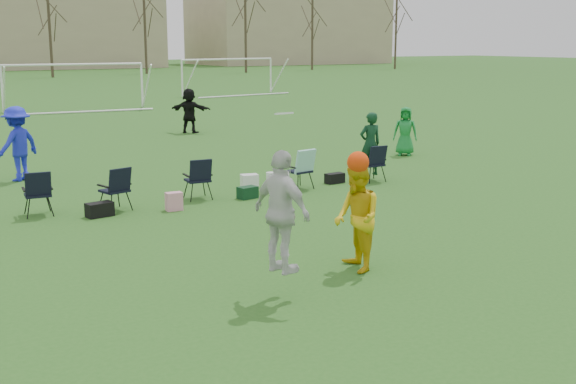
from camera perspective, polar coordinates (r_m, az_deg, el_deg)
ground at (r=10.04m, az=7.84°, el=-9.43°), size 260.00×260.00×0.00m
fielder_blue at (r=20.26m, az=-20.59°, el=3.59°), size 1.46×1.29×1.96m
fielder_green_far at (r=23.57m, az=9.25°, el=4.77°), size 0.90×0.88×1.56m
fielder_black at (r=29.26m, az=-7.80°, el=6.39°), size 1.53×1.57×1.79m
center_contest at (r=10.87m, az=3.08°, el=-1.76°), size 2.45×1.59×2.68m
sideline_setup at (r=16.93m, az=-5.98°, el=1.25°), size 10.83×1.79×1.81m
goal_mid at (r=40.56m, az=-16.55°, el=8.96°), size 7.40×0.63×2.46m
goal_right at (r=50.33m, az=-4.75°, el=9.87°), size 7.35×1.14×2.46m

